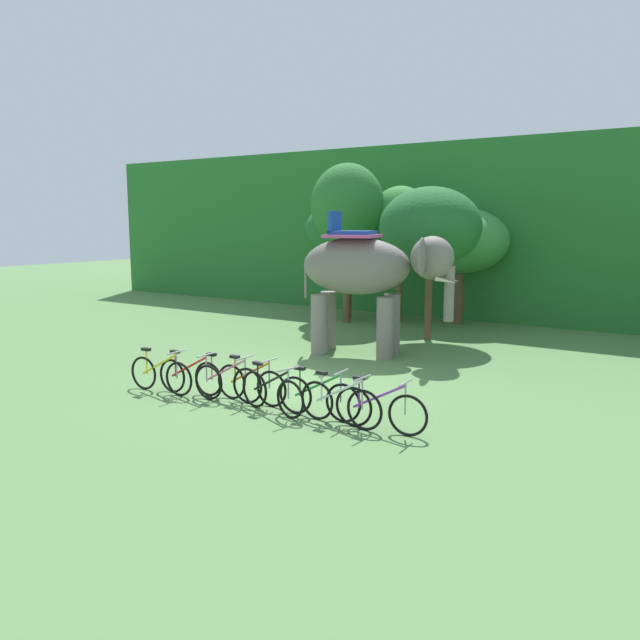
# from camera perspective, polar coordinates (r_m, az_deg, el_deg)

# --- Properties ---
(ground_plane) EXTENTS (80.00, 80.00, 0.00)m
(ground_plane) POSITION_cam_1_polar(r_m,az_deg,el_deg) (14.02, -2.76, -5.73)
(ground_plane) COLOR #567F47
(foliage_hedge) EXTENTS (36.00, 6.00, 6.32)m
(foliage_hedge) POSITION_cam_1_polar(r_m,az_deg,el_deg) (26.03, 15.73, 7.71)
(foliage_hedge) COLOR #28702D
(foliage_hedge) RESTS_ON ground
(tree_far_left) EXTENTS (3.05, 3.05, 4.29)m
(tree_far_left) POSITION_cam_1_polar(r_m,az_deg,el_deg) (23.02, 2.51, 7.94)
(tree_far_left) COLOR brown
(tree_far_left) RESTS_ON ground
(tree_left) EXTENTS (2.51, 2.51, 5.47)m
(tree_left) POSITION_cam_1_polar(r_m,az_deg,el_deg) (22.15, 2.47, 10.11)
(tree_left) COLOR brown
(tree_left) RESTS_ON ground
(tree_far_right) EXTENTS (2.08, 2.08, 4.71)m
(tree_far_right) POSITION_cam_1_polar(r_m,az_deg,el_deg) (22.43, 7.19, 8.97)
(tree_far_right) COLOR brown
(tree_far_right) RESTS_ON ground
(tree_center_right) EXTENTS (3.30, 3.30, 3.98)m
(tree_center_right) POSITION_cam_1_polar(r_m,az_deg,el_deg) (22.40, 12.38, 6.89)
(tree_center_right) COLOR brown
(tree_center_right) RESTS_ON ground
(tree_right) EXTENTS (2.97, 2.97, 4.52)m
(tree_right) POSITION_cam_1_polar(r_m,az_deg,el_deg) (19.10, 9.82, 8.17)
(tree_right) COLOR brown
(tree_right) RESTS_ON ground
(elephant) EXTENTS (4.25, 2.51, 3.78)m
(elephant) POSITION_cam_1_polar(r_m,az_deg,el_deg) (16.81, 4.34, 4.30)
(elephant) COLOR slate
(elephant) RESTS_ON ground
(bike_yellow) EXTENTS (1.71, 0.52, 0.92)m
(bike_yellow) POSITION_cam_1_polar(r_m,az_deg,el_deg) (13.63, -14.03, -4.74)
(bike_yellow) COLOR black
(bike_yellow) RESTS_ON ground
(bike_red) EXTENTS (1.71, 0.52, 0.92)m
(bike_red) POSITION_cam_1_polar(r_m,az_deg,el_deg) (13.25, -11.53, -5.05)
(bike_red) COLOR black
(bike_red) RESTS_ON ground
(bike_pink) EXTENTS (1.71, 0.52, 0.92)m
(bike_pink) POSITION_cam_1_polar(r_m,az_deg,el_deg) (12.86, -8.28, -5.38)
(bike_pink) COLOR black
(bike_pink) RESTS_ON ground
(bike_orange) EXTENTS (1.71, 0.52, 0.92)m
(bike_orange) POSITION_cam_1_polar(r_m,az_deg,el_deg) (12.58, -6.19, -5.67)
(bike_orange) COLOR black
(bike_orange) RESTS_ON ground
(bike_black) EXTENTS (1.69, 0.53, 0.92)m
(bike_black) POSITION_cam_1_polar(r_m,az_deg,el_deg) (11.91, -4.33, -6.47)
(bike_black) COLOR black
(bike_black) RESTS_ON ground
(bike_green) EXTENTS (1.71, 0.52, 0.92)m
(bike_green) POSITION_cam_1_polar(r_m,az_deg,el_deg) (11.56, -0.13, -6.91)
(bike_green) COLOR black
(bike_green) RESTS_ON ground
(bike_white) EXTENTS (1.71, 0.52, 0.92)m
(bike_white) POSITION_cam_1_polar(r_m,az_deg,el_deg) (11.20, 1.79, -7.44)
(bike_white) COLOR black
(bike_white) RESTS_ON ground
(bike_purple) EXTENTS (1.71, 0.52, 0.92)m
(bike_purple) POSITION_cam_1_polar(r_m,az_deg,el_deg) (10.91, 5.37, -7.93)
(bike_purple) COLOR black
(bike_purple) RESTS_ON ground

